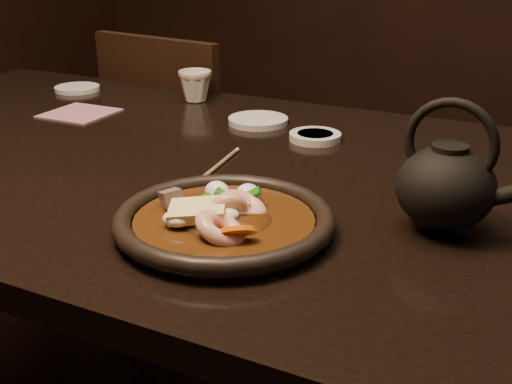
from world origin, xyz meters
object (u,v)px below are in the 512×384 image
at_px(table, 168,195).
at_px(chair, 190,174).
at_px(teapot, 447,183).
at_px(plate, 224,221).
at_px(tea_cup, 195,85).

xyz_separation_m(table, chair, (-0.32, 0.57, -0.20)).
bearing_deg(chair, table, 127.51).
bearing_deg(table, teapot, -10.60).
bearing_deg(table, chair, 119.61).
relative_size(plate, teapot, 1.68).
relative_size(table, chair, 1.84).
height_order(table, tea_cup, tea_cup).
distance_m(chair, teapot, 1.10).
height_order(table, plate, plate).
bearing_deg(plate, tea_cup, 124.92).
relative_size(table, teapot, 9.44).
bearing_deg(table, plate, -42.78).
distance_m(tea_cup, teapot, 0.78).
bearing_deg(teapot, tea_cup, 148.80).
height_order(table, teapot, teapot).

